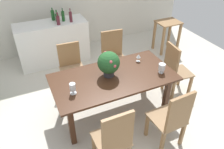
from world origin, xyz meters
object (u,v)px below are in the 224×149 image
(crystal_vase_center_near, at_px, (73,88))
(kitchen_counter, at_px, (53,43))
(wine_bottle_dark, at_px, (63,16))
(wine_bottle_green, at_px, (71,17))
(chair_near_left, at_px, (114,139))
(chair_far_left, at_px, (71,65))
(chair_near_right, at_px, (172,118))
(wine_bottle_clear, at_px, (58,20))
(chair_far_right, at_px, (113,54))
(dining_table, at_px, (113,81))
(crystal_vase_left, at_px, (162,67))
(flower_centerpiece, at_px, (109,63))
(side_table, at_px, (167,30))
(wine_bottle_amber, at_px, (53,15))
(chair_foot_end, at_px, (175,69))
(wine_bottle_tall, at_px, (57,17))
(wine_glass, at_px, (138,56))

(crystal_vase_center_near, height_order, kitchen_counter, kitchen_counter)
(wine_bottle_dark, relative_size, wine_bottle_green, 0.96)
(chair_near_left, relative_size, chair_far_left, 1.13)
(kitchen_counter, bearing_deg, chair_near_right, -72.62)
(chair_far_left, relative_size, wine_bottle_clear, 3.56)
(wine_bottle_dark, bearing_deg, chair_far_right, -59.29)
(crystal_vase_center_near, bearing_deg, dining_table, 11.25)
(wine_bottle_dark, bearing_deg, wine_bottle_clear, -133.56)
(crystal_vase_center_near, bearing_deg, wine_bottle_green, 74.22)
(chair_near_left, distance_m, crystal_vase_left, 1.41)
(chair_near_left, xyz_separation_m, wine_bottle_green, (0.34, 2.92, 0.49))
(dining_table, bearing_deg, chair_far_left, 114.06)
(chair_far_right, height_order, kitchen_counter, chair_far_right)
(flower_centerpiece, xyz_separation_m, side_table, (2.19, 1.43, -0.44))
(crystal_vase_center_near, bearing_deg, chair_far_right, 44.17)
(wine_bottle_dark, relative_size, wine_bottle_amber, 1.05)
(chair_foot_end, xyz_separation_m, crystal_vase_center_near, (-1.90, -0.15, 0.30))
(wine_bottle_amber, relative_size, wine_bottle_tall, 1.08)
(chair_foot_end, xyz_separation_m, side_table, (0.92, 1.47, -0.02))
(flower_centerpiece, bearing_deg, crystal_vase_left, -19.00)
(dining_table, height_order, wine_bottle_green, wine_bottle_green)
(dining_table, distance_m, chair_foot_end, 1.22)
(chair_far_left, height_order, wine_bottle_dark, wine_bottle_dark)
(kitchen_counter, bearing_deg, crystal_vase_left, -61.51)
(dining_table, relative_size, wine_bottle_green, 6.49)
(chair_near_right, xyz_separation_m, chair_foot_end, (0.78, 0.97, 0.00))
(chair_foot_end, distance_m, wine_bottle_amber, 2.79)
(chair_near_right, relative_size, wine_bottle_tall, 4.09)
(chair_near_left, bearing_deg, wine_bottle_tall, -91.79)
(chair_far_right, xyz_separation_m, wine_bottle_dark, (-0.67, 1.12, 0.50))
(chair_foot_end, distance_m, wine_bottle_tall, 2.67)
(crystal_vase_center_near, distance_m, wine_bottle_tall, 2.28)
(wine_bottle_clear, bearing_deg, kitchen_counter, 130.76)
(chair_near_left, distance_m, wine_bottle_clear, 2.93)
(chair_far_right, distance_m, wine_bottle_clear, 1.36)
(chair_near_left, bearing_deg, wine_bottle_amber, -90.65)
(chair_foot_end, height_order, crystal_vase_left, chair_foot_end)
(wine_bottle_green, bearing_deg, crystal_vase_left, -69.18)
(crystal_vase_left, height_order, kitchen_counter, kitchen_counter)
(chair_foot_end, relative_size, crystal_vase_center_near, 6.06)
(dining_table, height_order, chair_foot_end, chair_foot_end)
(chair_foot_end, distance_m, crystal_vase_center_near, 1.93)
(chair_near_right, height_order, wine_bottle_clear, wine_bottle_clear)
(wine_glass, bearing_deg, wine_bottle_tall, 116.29)
(dining_table, distance_m, wine_bottle_green, 2.01)
(chair_foot_end, height_order, wine_bottle_green, wine_bottle_green)
(side_table, bearing_deg, kitchen_counter, 166.90)
(crystal_vase_center_near, bearing_deg, flower_centerpiece, 16.93)
(kitchen_counter, bearing_deg, side_table, -13.10)
(chair_far_right, relative_size, wine_bottle_green, 3.43)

